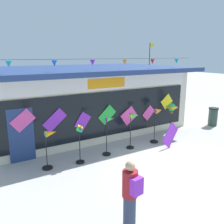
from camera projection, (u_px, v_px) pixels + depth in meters
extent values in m
plane|color=#ADAAA5|center=(167.00, 164.00, 8.71)|extent=(80.00, 80.00, 0.00)
cube|color=beige|center=(79.00, 100.00, 12.80)|extent=(9.96, 5.64, 3.04)
cube|color=navy|center=(82.00, 69.00, 12.05)|extent=(10.36, 6.54, 0.20)
cube|color=white|center=(106.00, 83.00, 10.16)|extent=(9.16, 0.08, 0.59)
cube|color=orange|center=(107.00, 83.00, 10.13)|extent=(1.79, 0.04, 0.41)
cube|color=black|center=(106.00, 114.00, 10.48)|extent=(8.96, 0.06, 1.96)
cube|color=navy|center=(21.00, 135.00, 8.73)|extent=(0.90, 0.07, 2.00)
cube|color=#EA4CA3|center=(23.00, 120.00, 8.60)|extent=(0.92, 0.03, 0.86)
cube|color=purple|center=(55.00, 120.00, 9.23)|extent=(0.99, 0.03, 0.93)
cube|color=purple|center=(83.00, 121.00, 9.87)|extent=(0.77, 0.03, 0.82)
cube|color=green|center=(107.00, 115.00, 10.44)|extent=(0.90, 0.03, 0.88)
cube|color=#EA4CA3|center=(129.00, 116.00, 11.07)|extent=(0.95, 0.03, 0.92)
cube|color=#EA4CA3|center=(149.00, 113.00, 11.67)|extent=(0.77, 0.03, 0.77)
cube|color=yellow|center=(167.00, 101.00, 12.16)|extent=(0.82, 0.03, 0.80)
cylinder|color=black|center=(109.00, 59.00, 9.72)|extent=(9.56, 0.01, 0.01)
cone|color=#19B7BC|center=(9.00, 64.00, 7.81)|extent=(0.20, 0.20, 0.22)
cone|color=blue|center=(54.00, 63.00, 8.59)|extent=(0.20, 0.20, 0.22)
cone|color=purple|center=(93.00, 63.00, 9.37)|extent=(0.20, 0.20, 0.22)
cone|color=orange|center=(125.00, 62.00, 10.14)|extent=(0.20, 0.20, 0.22)
cone|color=red|center=(152.00, 61.00, 10.92)|extent=(0.20, 0.20, 0.22)
cone|color=#19B7BC|center=(176.00, 61.00, 11.70)|extent=(0.20, 0.20, 0.22)
cylinder|color=black|center=(150.00, 54.00, 14.65)|extent=(0.04, 0.04, 1.32)
cube|color=yellow|center=(152.00, 45.00, 14.61)|extent=(0.32, 0.02, 0.22)
cylinder|color=black|center=(47.00, 168.00, 8.34)|extent=(0.36, 0.36, 0.06)
cylinder|color=black|center=(46.00, 152.00, 8.20)|extent=(0.03, 0.03, 1.27)
cone|color=orange|center=(51.00, 133.00, 8.16)|extent=(0.45, 0.31, 0.22)
cylinder|color=#19B7BC|center=(45.00, 134.00, 8.06)|extent=(0.03, 0.16, 0.16)
cylinder|color=black|center=(80.00, 162.00, 8.80)|extent=(0.31, 0.31, 0.06)
cylinder|color=black|center=(80.00, 146.00, 8.65)|extent=(0.03, 0.03, 1.32)
cylinder|color=black|center=(80.00, 129.00, 8.46)|extent=(0.06, 0.04, 0.06)
cone|color=yellow|center=(82.00, 128.00, 8.51)|extent=(0.13, 0.14, 0.13)
cone|color=yellow|center=(80.00, 126.00, 8.44)|extent=(0.14, 0.13, 0.13)
cone|color=green|center=(77.00, 129.00, 8.42)|extent=(0.13, 0.14, 0.13)
cone|color=#19B7BC|center=(80.00, 131.00, 8.49)|extent=(0.14, 0.13, 0.13)
cylinder|color=black|center=(107.00, 154.00, 9.50)|extent=(0.33, 0.33, 0.06)
cylinder|color=black|center=(106.00, 138.00, 9.34)|extent=(0.03, 0.03, 1.44)
cone|color=green|center=(110.00, 119.00, 9.26)|extent=(0.37, 0.20, 0.16)
cylinder|color=purple|center=(106.00, 120.00, 9.17)|extent=(0.03, 0.16, 0.16)
cylinder|color=black|center=(130.00, 147.00, 10.17)|extent=(0.32, 0.32, 0.06)
cylinder|color=black|center=(130.00, 132.00, 10.01)|extent=(0.03, 0.03, 1.39)
cone|color=green|center=(134.00, 116.00, 9.94)|extent=(0.41, 0.32, 0.24)
cylinder|color=yellow|center=(131.00, 116.00, 9.85)|extent=(0.03, 0.16, 0.16)
cylinder|color=black|center=(154.00, 142.00, 10.86)|extent=(0.37, 0.37, 0.06)
cylinder|color=black|center=(155.00, 127.00, 10.70)|extent=(0.03, 0.03, 1.44)
cone|color=orange|center=(159.00, 111.00, 10.64)|extent=(0.48, 0.32, 0.22)
cylinder|color=purple|center=(155.00, 111.00, 10.53)|extent=(0.03, 0.16, 0.16)
cylinder|color=black|center=(170.00, 137.00, 11.45)|extent=(0.28, 0.28, 0.06)
cylinder|color=black|center=(171.00, 125.00, 11.31)|extent=(0.03, 0.03, 1.31)
sphere|color=green|center=(172.00, 107.00, 11.12)|extent=(0.37, 0.37, 0.37)
cube|color=orange|center=(172.00, 107.00, 11.12)|extent=(0.38, 0.38, 0.08)
cube|color=brown|center=(171.00, 112.00, 11.17)|extent=(0.10, 0.10, 0.10)
cylinder|color=#333D56|center=(129.00, 213.00, 5.33)|extent=(0.28, 0.28, 0.86)
cylinder|color=maroon|center=(130.00, 184.00, 5.16)|extent=(0.34, 0.34, 0.60)
sphere|color=tan|center=(130.00, 166.00, 5.06)|extent=(0.22, 0.22, 0.22)
cube|color=purple|center=(137.00, 186.00, 5.00)|extent=(0.28, 0.19, 0.38)
cylinder|color=#2D4238|center=(213.00, 117.00, 13.34)|extent=(0.48, 0.48, 0.93)
cylinder|color=black|center=(214.00, 108.00, 13.23)|extent=(0.52, 0.52, 0.08)
cube|color=purple|center=(170.00, 135.00, 10.20)|extent=(1.07, 0.23, 1.07)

